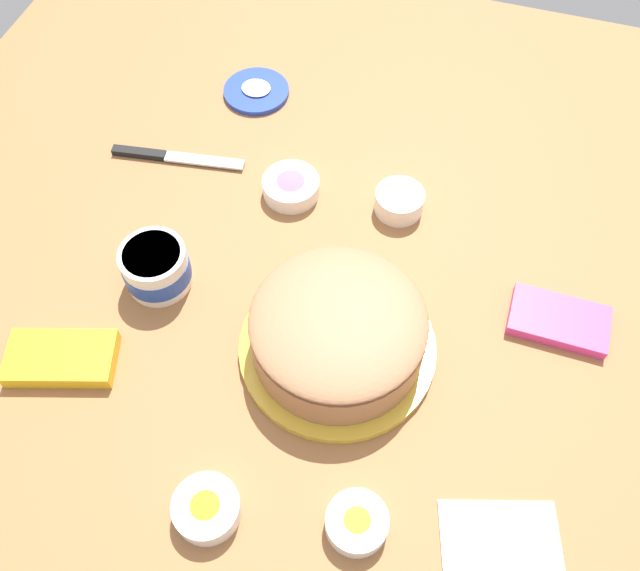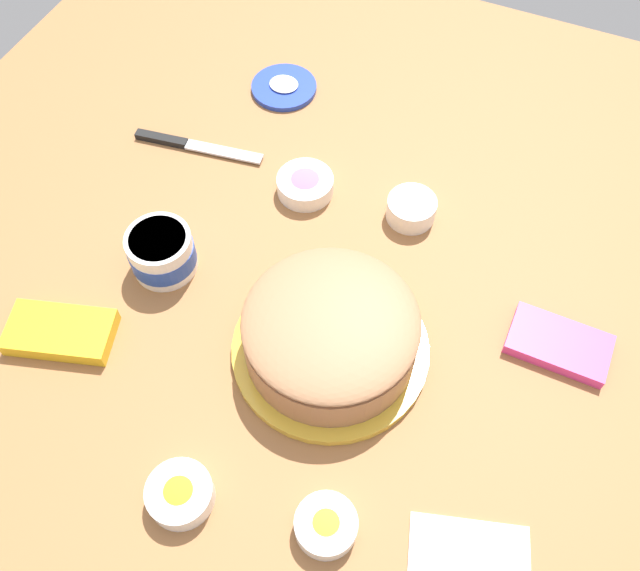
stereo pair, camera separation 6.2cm
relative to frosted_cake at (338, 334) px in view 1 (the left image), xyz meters
The scene contains 12 objects.
ground_plane 0.15m from the frosted_cake, 122.92° to the left, with size 1.54×1.54×0.00m, color #936038.
frosted_cake is the anchor object (origin of this frame).
frosting_tub 0.30m from the frosted_cake, behind, with size 0.10×0.10×0.07m.
frosting_tub_lid 0.56m from the frosted_cake, 122.21° to the left, with size 0.12×0.12×0.02m.
spreading_knife 0.48m from the frosted_cake, 145.35° to the left, with size 0.24×0.05×0.01m.
sprinkle_bowl_rainbow 0.29m from the frosted_cake, 85.43° to the left, with size 0.08×0.08×0.04m.
sprinkle_bowl_orange 0.29m from the frosted_cake, 108.57° to the right, with size 0.09×0.09×0.04m.
sprinkle_bowl_yellow 0.25m from the frosted_cake, 68.00° to the right, with size 0.08×0.08×0.03m.
sprinkle_bowl_pink 0.31m from the frosted_cake, 121.15° to the left, with size 0.10×0.10×0.03m.
candy_box_lower 0.40m from the frosted_cake, 159.86° to the right, with size 0.15×0.08×0.03m, color yellow.
candy_box_upper 0.34m from the frosted_cake, 24.78° to the left, with size 0.14×0.08×0.02m, color #E53D8E.
paper_napkin 0.36m from the frosted_cake, 38.47° to the right, with size 0.15×0.15×0.01m, color white.
Camera 1 is at (0.19, -0.57, 0.90)m, focal length 38.44 mm.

